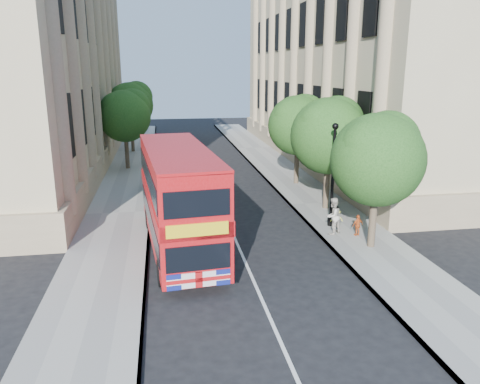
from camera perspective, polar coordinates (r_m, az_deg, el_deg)
name	(u,v)px	position (r m, az deg, el deg)	size (l,w,h in m)	color
ground	(257,288)	(17.50, 2.07, -11.66)	(120.00, 120.00, 0.00)	black
pavement_right	(319,204)	(27.96, 9.57, -1.43)	(3.50, 80.00, 0.12)	gray
pavement_left	(119,213)	(26.61, -14.59, -2.55)	(3.50, 80.00, 0.12)	gray
building_right	(360,54)	(42.85, 14.46, 16.03)	(12.00, 38.00, 18.00)	tan
building_left	(17,52)	(40.75, -25.51, 15.17)	(12.00, 38.00, 18.00)	tan
tree_right_near	(378,155)	(20.77, 16.50, 4.38)	(4.00, 4.00, 6.08)	#473828
tree_right_mid	(330,132)	(26.20, 10.86, 7.23)	(4.20, 4.20, 6.37)	#473828
tree_right_far	(298,122)	(31.87, 7.13, 8.47)	(4.00, 4.00, 6.15)	#473828
tree_left_far	(125,113)	(37.62, -13.84, 9.32)	(4.00, 4.00, 6.30)	#473828
tree_left_back	(131,102)	(45.55, -13.16, 10.60)	(4.20, 4.20, 6.65)	#473828
lamp_post	(333,179)	(23.45, 11.23, 1.52)	(0.32, 0.32, 5.16)	black
double_decker_bus	(179,196)	(20.33, -7.48, -0.52)	(3.41, 9.82, 4.45)	#AF0C0F
box_van	(168,173)	(30.59, -8.72, 2.32)	(1.89, 4.49, 2.55)	black
police_constable	(222,260)	(17.89, -2.24, -8.24)	(0.58, 0.38, 1.59)	black
woman_pedestrian	(333,216)	(22.66, 11.26, -2.88)	(0.87, 0.68, 1.79)	beige
child_a	(358,225)	(22.82, 14.16, -3.95)	(0.59, 0.25, 1.01)	orange
child_b	(337,218)	(23.71, 11.71, -3.17)	(0.61, 0.35, 0.95)	#F7F354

